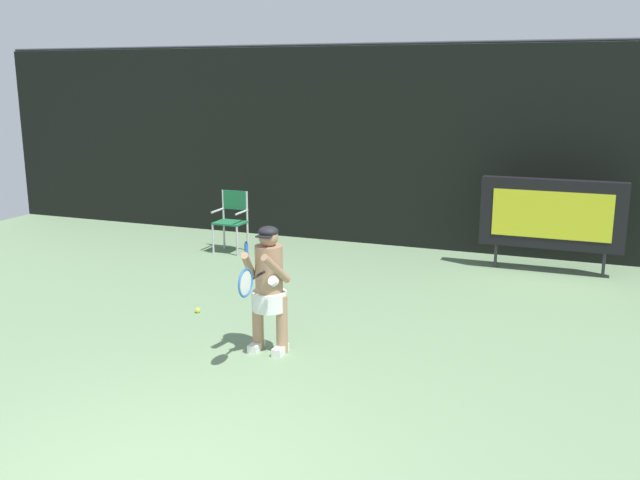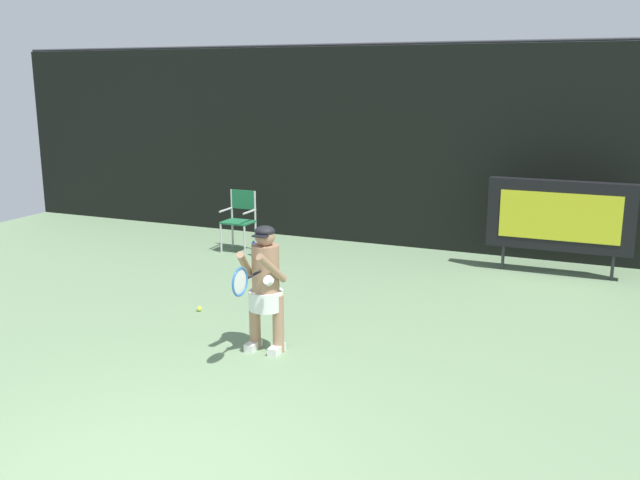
{
  "view_description": "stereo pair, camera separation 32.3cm",
  "coord_description": "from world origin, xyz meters",
  "px_view_note": "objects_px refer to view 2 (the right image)",
  "views": [
    {
      "loc": [
        2.86,
        -3.82,
        3.05
      ],
      "look_at": [
        -0.22,
        4.18,
        1.05
      ],
      "focal_mm": 39.23,
      "sensor_mm": 36.0,
      "label": 1
    },
    {
      "loc": [
        3.16,
        -3.7,
        3.05
      ],
      "look_at": [
        -0.22,
        4.18,
        1.05
      ],
      "focal_mm": 39.23,
      "sensor_mm": 36.0,
      "label": 2
    }
  ],
  "objects_px": {
    "tennis_player": "(265,284)",
    "tennis_ball_loose": "(199,309)",
    "water_bottle": "(254,249)",
    "scoreboard": "(560,216)",
    "umpire_chair": "(240,217)",
    "tennis_racket": "(241,281)"
  },
  "relations": [
    {
      "from": "tennis_player",
      "to": "tennis_ball_loose",
      "type": "height_order",
      "value": "tennis_player"
    },
    {
      "from": "water_bottle",
      "to": "tennis_player",
      "type": "relative_size",
      "value": 0.18
    },
    {
      "from": "water_bottle",
      "to": "tennis_ball_loose",
      "type": "distance_m",
      "value": 3.02
    },
    {
      "from": "scoreboard",
      "to": "tennis_ball_loose",
      "type": "xyz_separation_m",
      "value": [
        -4.21,
        -3.75,
        -0.91
      ]
    },
    {
      "from": "scoreboard",
      "to": "umpire_chair",
      "type": "relative_size",
      "value": 2.04
    },
    {
      "from": "tennis_racket",
      "to": "tennis_ball_loose",
      "type": "distance_m",
      "value": 2.27
    },
    {
      "from": "scoreboard",
      "to": "tennis_player",
      "type": "height_order",
      "value": "scoreboard"
    },
    {
      "from": "scoreboard",
      "to": "tennis_racket",
      "type": "bearing_deg",
      "value": -117.8
    },
    {
      "from": "tennis_racket",
      "to": "scoreboard",
      "type": "bearing_deg",
      "value": 54.8
    },
    {
      "from": "scoreboard",
      "to": "water_bottle",
      "type": "height_order",
      "value": "scoreboard"
    },
    {
      "from": "scoreboard",
      "to": "tennis_racket",
      "type": "xyz_separation_m",
      "value": [
        -2.73,
        -5.19,
        0.03
      ]
    },
    {
      "from": "umpire_chair",
      "to": "tennis_racket",
      "type": "relative_size",
      "value": 1.79
    },
    {
      "from": "scoreboard",
      "to": "umpire_chair",
      "type": "bearing_deg",
      "value": -173.94
    },
    {
      "from": "tennis_player",
      "to": "water_bottle",
      "type": "bearing_deg",
      "value": 120.41
    },
    {
      "from": "umpire_chair",
      "to": "tennis_player",
      "type": "height_order",
      "value": "tennis_player"
    },
    {
      "from": "umpire_chair",
      "to": "tennis_ball_loose",
      "type": "bearing_deg",
      "value": -69.79
    },
    {
      "from": "tennis_player",
      "to": "tennis_ball_loose",
      "type": "relative_size",
      "value": 21.39
    },
    {
      "from": "tennis_racket",
      "to": "tennis_ball_loose",
      "type": "bearing_deg",
      "value": 128.42
    },
    {
      "from": "tennis_player",
      "to": "scoreboard",
      "type": "bearing_deg",
      "value": 59.09
    },
    {
      "from": "scoreboard",
      "to": "tennis_racket",
      "type": "relative_size",
      "value": 3.65
    },
    {
      "from": "scoreboard",
      "to": "water_bottle",
      "type": "xyz_separation_m",
      "value": [
        -4.97,
        -0.83,
        -0.82
      ]
    },
    {
      "from": "water_bottle",
      "to": "tennis_racket",
      "type": "height_order",
      "value": "tennis_racket"
    }
  ]
}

